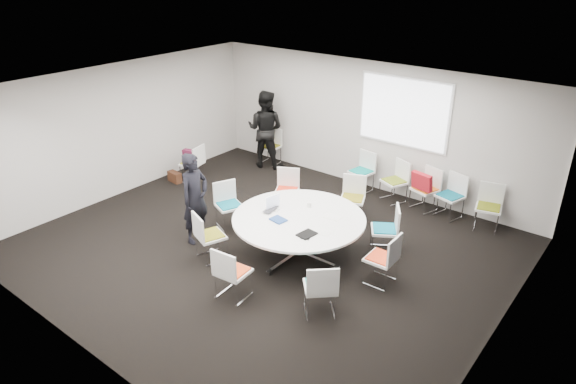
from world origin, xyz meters
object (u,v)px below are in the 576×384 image
Objects in this scene: chair_back_d at (449,204)px; person_back at (265,129)px; chair_ring_g at (233,281)px; chair_spare_left at (193,170)px; chair_back_b at (394,189)px; chair_back_e at (487,216)px; chair_person_back at (270,153)px; person_main at (195,198)px; chair_ring_f at (210,245)px; cup at (309,205)px; chair_back_a at (361,179)px; brown_bag at (175,177)px; chair_ring_h at (320,297)px; chair_back_c at (424,197)px; maroon_bag at (191,156)px; chair_ring_c at (352,206)px; conference_table at (299,227)px; chair_ring_a at (381,268)px; chair_ring_d at (287,199)px; chair_ring_e at (229,213)px; chair_ring_b at (384,238)px; laptop at (273,210)px.

chair_back_d is 0.47× the size of person_back.
chair_spare_left is at bearing 139.95° from chair_ring_g.
chair_back_b and chair_back_e have the same top height.
chair_person_back is 0.52× the size of person_main.
chair_ring_f reaches higher than cup.
chair_back_a is at bearing 102.82° from chair_ring_f.
chair_back_e is 3.50m from cup.
brown_bag is at bearing 145.10° from chair_ring_g.
chair_ring_h is 2.44× the size of brown_bag.
chair_ring_f is 3.44m from chair_spare_left.
chair_back_c is at bearing 16.34° from chair_back_d.
chair_back_c is at bearing -153.82° from chair_back_b.
person_back reaches higher than chair_back_b.
maroon_bag is (-3.32, -1.95, 0.34)m from chair_back_a.
chair_ring_f and chair_spare_left have the same top height.
chair_ring_c and chair_person_back have the same top height.
maroon_bag reaches higher than conference_table.
conference_table is 2.59× the size of chair_ring_a.
chair_ring_f is at bearing 112.98° from chair_person_back.
chair_ring_g and chair_ring_h have the same top height.
chair_ring_h is 5.52m from maroon_bag.
chair_back_d is (0.52, 0.00, 0.00)m from chair_back_c.
person_main is (-0.57, -1.92, 0.57)m from chair_ring_d.
person_back is at bearing 138.13° from conference_table.
cup is (1.11, -0.76, 0.50)m from chair_ring_d.
chair_back_c is at bearing 161.90° from chair_ring_e.
chair_back_b is 1.00× the size of chair_spare_left.
chair_ring_d is 2.23m from chair_ring_f.
chair_back_e is (1.29, -0.03, 0.00)m from chair_back_c.
chair_back_e is (3.92, 2.97, 0.00)m from chair_ring_e.
brown_bag is (-2.50, 0.76, -0.16)m from chair_ring_e.
chair_ring_g is at bearing 105.63° from chair_back_a.
chair_ring_b is at bearing 60.41° from chair_ring_g.
chair_back_d is 0.52× the size of person_main.
chair_ring_e and chair_back_e have the same top height.
chair_ring_h is 5.69m from brown_bag.
chair_back_d and chair_back_e have the same top height.
chair_back_d is 2.51× the size of laptop.
chair_ring_c is 2.98m from chair_ring_f.
chair_back_a is 3.84m from chair_spare_left.
chair_ring_f is 1.00× the size of chair_back_c.
chair_ring_h is 1.00× the size of chair_spare_left.
chair_person_back is 4.03m from cup.
chair_ring_d is 1.43m from cup.
chair_ring_d and chair_ring_h have the same top height.
chair_ring_h and chair_back_b have the same top height.
maroon_bag is (-3.76, 0.62, -0.16)m from cup.
chair_ring_d is 2.64m from chair_spare_left.
chair_back_a reaches higher than cup.
chair_ring_a reaches higher than cup.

